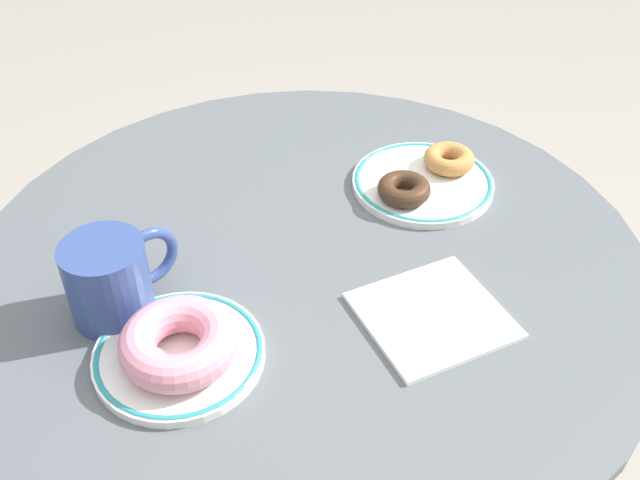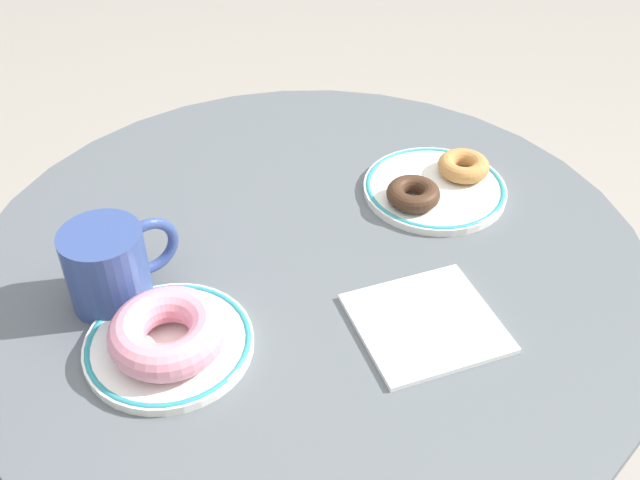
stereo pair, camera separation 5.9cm
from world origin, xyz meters
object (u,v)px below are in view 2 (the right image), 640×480
at_px(paper_napkin, 426,323).
at_px(donut_chocolate, 413,194).
at_px(coffee_mug, 110,266).
at_px(plate_left, 169,344).
at_px(donut_pink_frosted, 167,333).
at_px(donut_old_fashioned, 463,166).
at_px(cafe_table, 311,387).
at_px(plate_right, 435,188).

bearing_deg(paper_napkin, donut_chocolate, 48.05).
bearing_deg(coffee_mug, donut_chocolate, -15.22).
height_order(plate_left, paper_napkin, plate_left).
relative_size(donut_pink_frosted, donut_old_fashioned, 1.75).
bearing_deg(plate_left, donut_chocolate, 0.40).
bearing_deg(cafe_table, paper_napkin, -83.27).
bearing_deg(donut_old_fashioned, plate_right, 173.71).
bearing_deg(donut_pink_frosted, coffee_mug, 90.53).
relative_size(cafe_table, paper_napkin, 5.52).
height_order(plate_left, donut_chocolate, donut_chocolate).
bearing_deg(cafe_table, donut_pink_frosted, -172.64).
bearing_deg(coffee_mug, cafe_table, -21.66).
height_order(plate_left, coffee_mug, coffee_mug).
distance_m(cafe_table, coffee_mug, 0.36).
xyz_separation_m(plate_right, donut_pink_frosted, (-0.41, -0.02, 0.02)).
distance_m(plate_left, paper_napkin, 0.27).
relative_size(cafe_table, plate_right, 4.32).
bearing_deg(donut_old_fashioned, coffee_mug, 167.82).
xyz_separation_m(donut_old_fashioned, donut_chocolate, (-0.09, 0.00, 0.00)).
bearing_deg(plate_left, cafe_table, 5.34).
relative_size(plate_left, paper_napkin, 1.20).
relative_size(plate_left, donut_chocolate, 2.56).
xyz_separation_m(plate_right, donut_old_fashioned, (0.05, -0.01, 0.02)).
distance_m(donut_pink_frosted, paper_napkin, 0.27).
height_order(donut_chocolate, coffee_mug, coffee_mug).
distance_m(donut_chocolate, paper_napkin, 0.20).
distance_m(paper_napkin, coffee_mug, 0.34).
bearing_deg(cafe_table, coffee_mug, 158.34).
bearing_deg(plate_right, cafe_table, 176.80).
relative_size(plate_right, donut_chocolate, 2.74).
distance_m(plate_right, donut_old_fashioned, 0.05).
bearing_deg(paper_napkin, coffee_mug, 132.21).
relative_size(paper_napkin, coffee_mug, 1.13).
distance_m(plate_right, donut_pink_frosted, 0.41).
bearing_deg(paper_napkin, plate_right, 40.47).
height_order(cafe_table, donut_chocolate, donut_chocolate).
bearing_deg(donut_pink_frosted, paper_napkin, -32.01).
bearing_deg(paper_napkin, plate_left, 146.28).
xyz_separation_m(donut_chocolate, coffee_mug, (-0.36, 0.10, 0.02)).
xyz_separation_m(donut_chocolate, paper_napkin, (-0.14, -0.15, -0.02)).
xyz_separation_m(plate_right, donut_chocolate, (-0.05, -0.01, 0.02)).
distance_m(plate_left, coffee_mug, 0.11).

